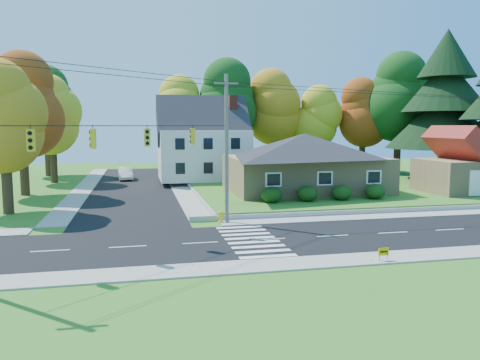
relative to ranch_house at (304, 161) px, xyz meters
The scene contains 25 objects.
ground 18.18m from the ranch_house, 116.57° to the right, with size 120.00×120.00×0.00m, color #3D7923.
road_main 18.18m from the ranch_house, 116.57° to the right, with size 90.00×8.00×0.02m, color black.
road_cross 19.15m from the ranch_house, 147.99° to the left, with size 8.00×44.00×0.02m, color black.
sidewalk_north 13.98m from the ranch_house, 126.03° to the right, with size 90.00×2.00×0.08m, color #9C9A90.
sidewalk_south 22.70m from the ranch_house, 110.85° to the right, with size 90.00×2.00×0.08m, color #9C9A90.
lawn 7.69m from the ranch_house, 45.00° to the left, with size 30.00×30.00×0.50m, color #3D7923.
ranch_house is the anchor object (origin of this frame).
colonial_house 14.46m from the ranch_house, 123.55° to the left, with size 10.40×8.40×9.60m.
garage 14.57m from the ranch_house, 15.99° to the right, with size 7.30×6.30×4.60m.
hedge_row 6.57m from the ranch_house, 94.61° to the right, with size 10.70×1.70×1.27m.
traffic_infrastructure 16.87m from the ranch_house, 119.09° to the right, with size 38.10×10.66×10.00m.
tree_lot_0 21.20m from the ranch_house, 119.05° to the left, with size 6.72×6.72×12.51m.
tree_lot_1 18.58m from the ranch_house, 103.24° to the left, with size 7.84×7.84×14.60m.
tree_lot_2 18.99m from the ranch_house, 83.66° to the left, with size 7.28×7.28×13.56m.
tree_lot_3 19.29m from the ranch_house, 64.80° to the left, with size 6.16×6.16×11.47m.
tree_lot_4 21.85m from the ranch_house, 48.81° to the left, with size 6.72×6.72×12.51m.
tree_lot_5 23.85m from the ranch_house, 37.87° to the left, with size 8.40×8.40×15.64m.
conifer_east_a 20.84m from the ranch_house, 17.53° to the left, with size 12.80×12.80×16.96m.
tree_west_0 25.61m from the ranch_house, behind, with size 6.16×6.16×11.47m.
tree_west_1 27.18m from the ranch_house, 167.01° to the left, with size 7.28×7.28×13.56m.
tree_west_2 30.03m from the ranch_house, 147.38° to the left, with size 6.72×6.72×12.51m.
tree_west_3 36.60m from the ranch_house, 138.37° to the left, with size 7.84×7.84×14.60m.
white_car 24.19m from the ranch_house, 134.76° to the left, with size 1.60×4.58×1.51m, color white.
fire_hydrant 14.98m from the ranch_house, 132.44° to the right, with size 0.48×0.38×0.86m.
yard_sign 22.05m from the ranch_house, 99.91° to the right, with size 0.56×0.07×0.70m.
Camera 1 is at (-7.29, -25.71, 6.59)m, focal length 35.00 mm.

